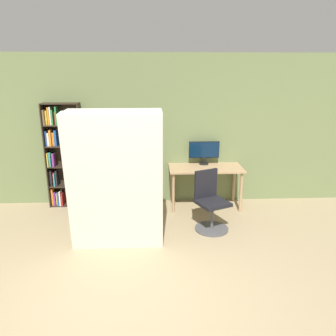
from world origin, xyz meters
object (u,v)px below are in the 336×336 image
object	(u,v)px
monitor	(204,151)
mattress_far	(118,177)
mattress_near	(116,183)
office_chair	(210,206)
bookshelf	(61,155)

from	to	relation	value
monitor	mattress_far	xyz separation A→B (m)	(-1.43, -1.34, -0.04)
monitor	mattress_near	world-z (taller)	mattress_near
monitor	office_chair	size ratio (longest dim) A/B	0.60
office_chair	mattress_far	world-z (taller)	mattress_far
mattress_near	office_chair	bearing A→B (deg)	20.79
office_chair	mattress_near	size ratio (longest dim) A/B	0.48
office_chair	mattress_near	distance (m)	1.59
bookshelf	mattress_near	bearing A→B (deg)	-54.87
monitor	mattress_far	bearing A→B (deg)	-136.81
office_chair	bookshelf	xyz separation A→B (m)	(-2.52, 1.10, 0.57)
bookshelf	mattress_near	xyz separation A→B (m)	(1.14, -1.62, 0.01)
office_chair	bookshelf	size ratio (longest dim) A/B	0.50
bookshelf	mattress_near	distance (m)	1.99
bookshelf	mattress_far	xyz separation A→B (m)	(1.14, -1.35, 0.01)
bookshelf	mattress_far	world-z (taller)	mattress_far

